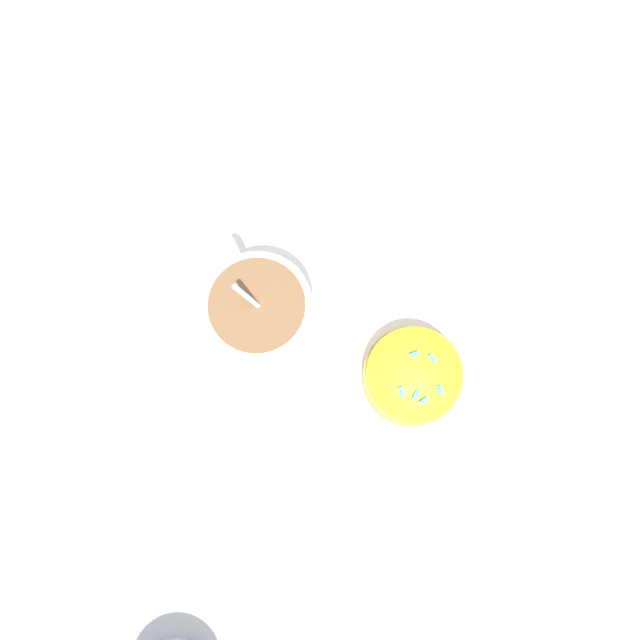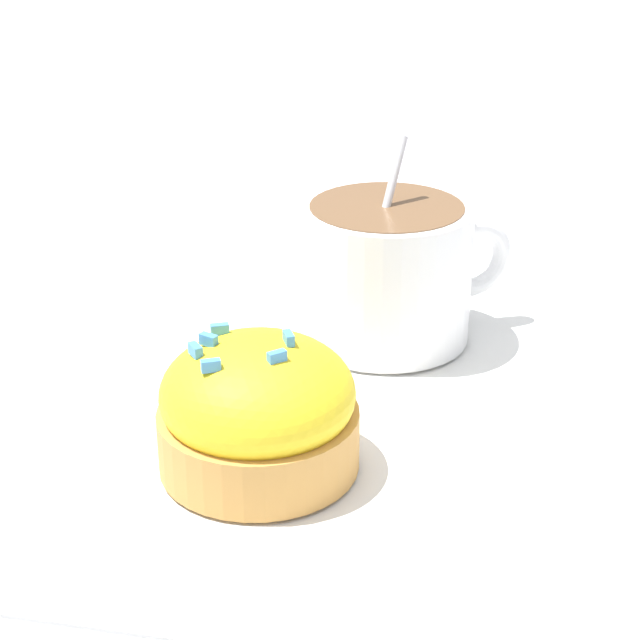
# 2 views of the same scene
# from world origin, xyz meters

# --- Properties ---
(ground_plane) EXTENTS (3.00, 3.00, 0.00)m
(ground_plane) POSITION_xyz_m (0.00, 0.00, 0.00)
(ground_plane) COLOR #B2B2B7
(paper_napkin) EXTENTS (0.35, 0.35, 0.00)m
(paper_napkin) POSITION_xyz_m (0.00, 0.00, 0.00)
(paper_napkin) COLOR white
(paper_napkin) RESTS_ON ground_plane
(coffee_cup) EXTENTS (0.08, 0.10, 0.10)m
(coffee_cup) POSITION_xyz_m (0.06, -0.01, 0.04)
(coffee_cup) COLOR white
(coffee_cup) RESTS_ON paper_napkin
(frosted_pastry) EXTENTS (0.08, 0.08, 0.06)m
(frosted_pastry) POSITION_xyz_m (-0.06, 0.01, 0.03)
(frosted_pastry) COLOR #D19347
(frosted_pastry) RESTS_ON paper_napkin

